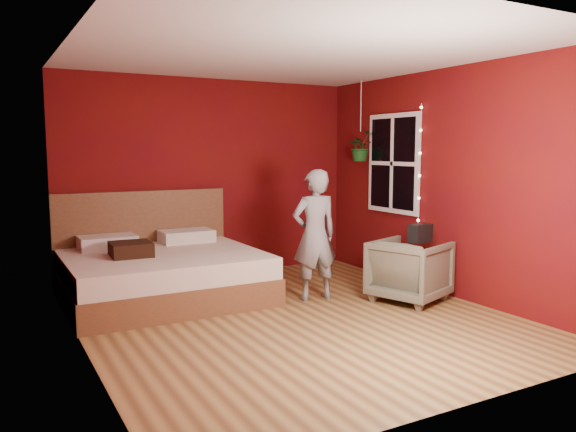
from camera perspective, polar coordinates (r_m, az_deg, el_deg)
The scene contains 10 objects.
floor at distance 5.73m, azimuth 0.63°, elevation -10.26°, with size 4.50×4.50×0.00m, color olive.
room_walls at distance 5.48m, azimuth 0.66°, elevation 6.77°, with size 4.04×4.54×2.62m.
window at distance 7.34m, azimuth 10.63°, elevation 5.26°, with size 0.05×0.97×1.27m.
fairy_lights at distance 6.93m, azimuth 13.24°, elevation 5.12°, with size 0.04×0.04×1.45m.
bed at distance 6.55m, azimuth -12.78°, elevation -5.51°, with size 2.13×1.81×1.17m.
person at distance 6.26m, azimuth 2.72°, elevation -1.94°, with size 0.53×0.35×1.46m, color slate.
armchair at distance 6.40m, azimuth 12.26°, elevation -5.42°, with size 0.73×0.76×0.69m, color #60604C.
handbag at distance 6.20m, azimuth 13.28°, elevation -1.71°, with size 0.27×0.14×0.19m, color black.
throw_pillow at distance 6.31m, azimuth -15.67°, elevation -3.26°, with size 0.42×0.42×0.15m, color black.
hanging_plant at distance 7.68m, azimuth 7.36°, elevation 7.03°, with size 0.39×0.35×1.08m.
Camera 1 is at (-2.70, -4.77, 1.68)m, focal length 35.00 mm.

